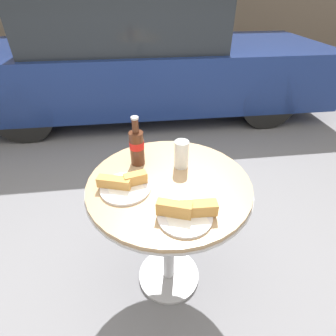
# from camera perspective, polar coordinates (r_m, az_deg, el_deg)

# --- Properties ---
(ground_plane) EXTENTS (30.00, 30.00, 0.00)m
(ground_plane) POSITION_cam_1_polar(r_m,az_deg,el_deg) (1.77, 0.16, -22.37)
(ground_plane) COLOR slate
(bistro_table) EXTENTS (0.77, 0.77, 0.75)m
(bistro_table) POSITION_cam_1_polar(r_m,az_deg,el_deg) (1.30, 0.21, -8.10)
(bistro_table) COLOR #B7B7BC
(bistro_table) RESTS_ON ground_plane
(cola_bottle_left) EXTENTS (0.07, 0.07, 0.25)m
(cola_bottle_left) POSITION_cam_1_polar(r_m,az_deg,el_deg) (1.28, -6.80, 4.77)
(cola_bottle_left) COLOR #4C2819
(cola_bottle_left) RESTS_ON bistro_table
(drinking_glass) EXTENTS (0.07, 0.07, 0.14)m
(drinking_glass) POSITION_cam_1_polar(r_m,az_deg,el_deg) (1.27, 2.93, 2.77)
(drinking_glass) COLOR silver
(drinking_glass) RESTS_ON bistro_table
(lunch_plate_near) EXTENTS (0.24, 0.22, 0.07)m
(lunch_plate_near) POSITION_cam_1_polar(r_m,az_deg,el_deg) (1.03, 3.96, -9.55)
(lunch_plate_near) COLOR white
(lunch_plate_near) RESTS_ON bistro_table
(lunch_plate_far) EXTENTS (0.24, 0.22, 0.06)m
(lunch_plate_far) POSITION_cam_1_polar(r_m,az_deg,el_deg) (1.17, -9.43, -3.59)
(lunch_plate_far) COLOR white
(lunch_plate_far) RESTS_ON bistro_table
(parked_car) EXTENTS (4.56, 1.70, 1.39)m
(parked_car) POSITION_cam_1_polar(r_m,az_deg,el_deg) (3.71, -5.77, 22.23)
(parked_car) COLOR navy
(parked_car) RESTS_ON ground_plane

